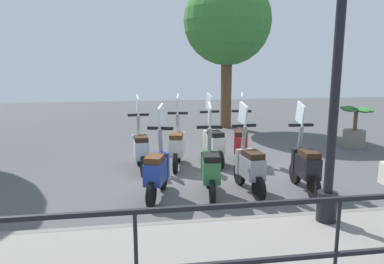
{
  "coord_description": "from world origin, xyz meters",
  "views": [
    {
      "loc": [
        -6.77,
        1.58,
        2.28
      ],
      "look_at": [
        0.2,
        0.5,
        0.9
      ],
      "focal_mm": 35.0,
      "sensor_mm": 36.0,
      "label": 1
    }
  ],
  "objects_px": {
    "scooter_near_0": "(305,164)",
    "scooter_far_2": "(177,145)",
    "scooter_near_3": "(157,170)",
    "lamp_post_near": "(336,80)",
    "tree_distant": "(227,22)",
    "scooter_near_2": "(210,168)",
    "potted_palm": "(355,130)",
    "scooter_far_3": "(140,148)",
    "scooter_far_1": "(213,143)",
    "scooter_far_0": "(241,142)",
    "scooter_near_1": "(249,165)"
  },
  "relations": [
    {
      "from": "scooter_far_1",
      "to": "scooter_far_2",
      "type": "height_order",
      "value": "same"
    },
    {
      "from": "scooter_far_0",
      "to": "tree_distant",
      "type": "bearing_deg",
      "value": 6.63
    },
    {
      "from": "tree_distant",
      "to": "scooter_near_1",
      "type": "xyz_separation_m",
      "value": [
        -6.21,
        1.12,
        -2.98
      ]
    },
    {
      "from": "lamp_post_near",
      "to": "tree_distant",
      "type": "xyz_separation_m",
      "value": [
        7.82,
        -0.54,
        1.43
      ]
    },
    {
      "from": "scooter_far_3",
      "to": "scooter_near_3",
      "type": "bearing_deg",
      "value": -176.21
    },
    {
      "from": "lamp_post_near",
      "to": "scooter_near_3",
      "type": "height_order",
      "value": "lamp_post_near"
    },
    {
      "from": "scooter_near_3",
      "to": "scooter_near_1",
      "type": "bearing_deg",
      "value": -71.98
    },
    {
      "from": "scooter_far_1",
      "to": "scooter_far_3",
      "type": "bearing_deg",
      "value": 91.41
    },
    {
      "from": "scooter_near_0",
      "to": "scooter_far_1",
      "type": "relative_size",
      "value": 1.0
    },
    {
      "from": "scooter_near_1",
      "to": "scooter_far_1",
      "type": "distance_m",
      "value": 1.83
    },
    {
      "from": "tree_distant",
      "to": "scooter_far_1",
      "type": "relative_size",
      "value": 3.19
    },
    {
      "from": "tree_distant",
      "to": "scooter_far_3",
      "type": "relative_size",
      "value": 3.19
    },
    {
      "from": "potted_palm",
      "to": "scooter_near_2",
      "type": "distance_m",
      "value": 5.31
    },
    {
      "from": "lamp_post_near",
      "to": "scooter_near_3",
      "type": "bearing_deg",
      "value": 53.7
    },
    {
      "from": "tree_distant",
      "to": "scooter_near_2",
      "type": "height_order",
      "value": "tree_distant"
    },
    {
      "from": "scooter_near_1",
      "to": "scooter_far_1",
      "type": "height_order",
      "value": "same"
    },
    {
      "from": "scooter_near_2",
      "to": "scooter_far_1",
      "type": "xyz_separation_m",
      "value": [
        1.87,
        -0.45,
        0.0
      ]
    },
    {
      "from": "tree_distant",
      "to": "scooter_far_1",
      "type": "distance_m",
      "value": 5.48
    },
    {
      "from": "scooter_near_3",
      "to": "lamp_post_near",
      "type": "bearing_deg",
      "value": -108.87
    },
    {
      "from": "scooter_far_2",
      "to": "scooter_far_1",
      "type": "bearing_deg",
      "value": -71.31
    },
    {
      "from": "scooter_near_0",
      "to": "scooter_far_2",
      "type": "height_order",
      "value": "same"
    },
    {
      "from": "lamp_post_near",
      "to": "scooter_far_3",
      "type": "distance_m",
      "value": 4.28
    },
    {
      "from": "scooter_near_0",
      "to": "scooter_far_1",
      "type": "bearing_deg",
      "value": 35.45
    },
    {
      "from": "scooter_near_0",
      "to": "scooter_far_0",
      "type": "xyz_separation_m",
      "value": [
        1.91,
        0.6,
        0.0
      ]
    },
    {
      "from": "lamp_post_near",
      "to": "scooter_far_2",
      "type": "distance_m",
      "value": 4.0
    },
    {
      "from": "scooter_far_3",
      "to": "scooter_far_0",
      "type": "bearing_deg",
      "value": -88.92
    },
    {
      "from": "potted_palm",
      "to": "scooter_far_2",
      "type": "bearing_deg",
      "value": 103.4
    },
    {
      "from": "lamp_post_near",
      "to": "scooter_far_1",
      "type": "xyz_separation_m",
      "value": [
        3.42,
        0.82,
        -1.54
      ]
    },
    {
      "from": "scooter_far_0",
      "to": "scooter_far_3",
      "type": "bearing_deg",
      "value": 112.19
    },
    {
      "from": "scooter_near_3",
      "to": "scooter_far_0",
      "type": "bearing_deg",
      "value": -29.54
    },
    {
      "from": "potted_palm",
      "to": "scooter_near_2",
      "type": "bearing_deg",
      "value": 123.22
    },
    {
      "from": "tree_distant",
      "to": "scooter_far_3",
      "type": "xyz_separation_m",
      "value": [
        -4.63,
        2.94,
        -2.98
      ]
    },
    {
      "from": "scooter_far_0",
      "to": "scooter_near_1",
      "type": "bearing_deg",
      "value": -175.42
    },
    {
      "from": "lamp_post_near",
      "to": "scooter_far_1",
      "type": "bearing_deg",
      "value": 13.49
    },
    {
      "from": "scooter_near_3",
      "to": "scooter_far_2",
      "type": "bearing_deg",
      "value": 0.44
    },
    {
      "from": "lamp_post_near",
      "to": "scooter_far_3",
      "type": "relative_size",
      "value": 2.75
    },
    {
      "from": "scooter_near_3",
      "to": "scooter_far_1",
      "type": "xyz_separation_m",
      "value": [
        1.83,
        -1.34,
        0.0
      ]
    },
    {
      "from": "scooter_near_3",
      "to": "scooter_far_3",
      "type": "relative_size",
      "value": 1.0
    },
    {
      "from": "scooter_near_1",
      "to": "scooter_far_2",
      "type": "height_order",
      "value": "same"
    },
    {
      "from": "tree_distant",
      "to": "scooter_far_2",
      "type": "bearing_deg",
      "value": 154.23
    },
    {
      "from": "lamp_post_near",
      "to": "tree_distant",
      "type": "distance_m",
      "value": 7.96
    },
    {
      "from": "scooter_near_2",
      "to": "scooter_near_0",
      "type": "bearing_deg",
      "value": -84.34
    },
    {
      "from": "scooter_far_2",
      "to": "potted_palm",
      "type": "bearing_deg",
      "value": -65.25
    },
    {
      "from": "scooter_near_0",
      "to": "scooter_far_1",
      "type": "xyz_separation_m",
      "value": [
        1.91,
        1.22,
        0.0
      ]
    },
    {
      "from": "scooter_far_0",
      "to": "scooter_far_1",
      "type": "xyz_separation_m",
      "value": [
        0.01,
        0.62,
        0.0
      ]
    },
    {
      "from": "lamp_post_near",
      "to": "tree_distant",
      "type": "height_order",
      "value": "tree_distant"
    },
    {
      "from": "lamp_post_near",
      "to": "scooter_far_1",
      "type": "relative_size",
      "value": 2.75
    },
    {
      "from": "scooter_near_0",
      "to": "scooter_far_1",
      "type": "height_order",
      "value": "same"
    },
    {
      "from": "scooter_near_3",
      "to": "scooter_far_1",
      "type": "distance_m",
      "value": 2.27
    },
    {
      "from": "potted_palm",
      "to": "scooter_near_0",
      "type": "bearing_deg",
      "value": 136.74
    }
  ]
}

